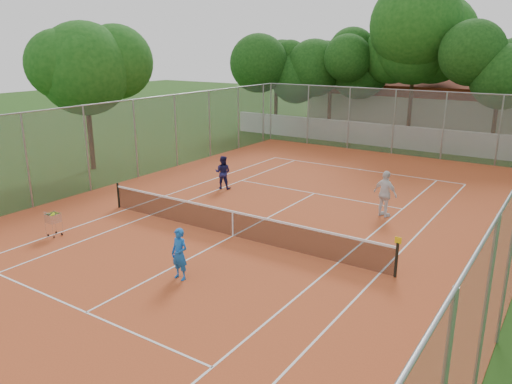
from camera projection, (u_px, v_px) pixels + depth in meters
The scene contains 12 objects.
ground at pixel (233, 237), 17.91m from camera, with size 120.00×120.00×0.00m, color #1B3B10.
court_pad at pixel (233, 236), 17.90m from camera, with size 18.00×34.00×0.02m, color #B44A23.
court_lines at pixel (233, 236), 17.90m from camera, with size 10.98×23.78×0.01m, color white.
tennis_net at pixel (233, 223), 17.76m from camera, with size 11.88×0.10×0.98m, color black.
perimeter_fence at pixel (232, 183), 17.34m from camera, with size 18.00×34.00×4.00m, color slate.
boundary_wall at pixel (402, 137), 32.88m from camera, with size 26.00×0.30×1.50m, color silver.
clubhouse at pixel (418, 100), 41.52m from camera, with size 16.40×9.00×4.40m, color beige.
tropical_trees at pixel (421, 69), 34.07m from camera, with size 29.00×19.00×10.00m, color #0E350D.
player_near at pixel (180, 254), 14.43m from camera, with size 0.57×0.37×1.55m, color blue.
player_far_left at pixel (223, 172), 23.60m from camera, with size 0.77×0.60×1.59m, color #1A1B4E.
player_far_right at pixel (385, 194), 19.72m from camera, with size 1.09×0.45×1.86m, color white.
ball_hopper at pixel (54, 224), 17.78m from camera, with size 0.44×0.44×0.92m, color silver.
Camera 1 is at (9.92, -13.48, 6.62)m, focal length 35.00 mm.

